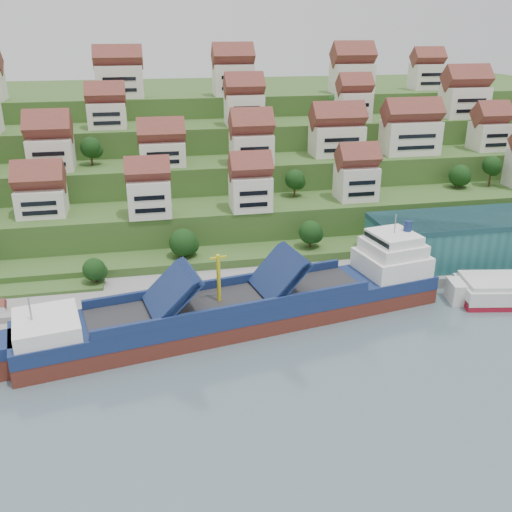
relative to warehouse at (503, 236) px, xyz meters
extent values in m
plane|color=slate|center=(-52.00, -17.00, -7.20)|extent=(300.00, 300.00, 0.00)
cube|color=gray|center=(-32.00, -2.00, -6.10)|extent=(180.00, 14.00, 2.20)
cube|color=#2D4C1E|center=(-52.00, 69.00, -5.20)|extent=(260.00, 128.00, 4.00)
cube|color=#2D4C1E|center=(-52.00, 74.00, -1.70)|extent=(260.00, 118.00, 11.00)
cube|color=#2D4C1E|center=(-52.00, 82.00, 1.80)|extent=(260.00, 102.00, 18.00)
cube|color=#2D4C1E|center=(-52.00, 90.00, 5.30)|extent=(260.00, 86.00, 25.00)
cube|color=#2D4C1E|center=(-52.00, 99.00, 8.30)|extent=(260.00, 68.00, 31.00)
cube|color=white|center=(-100.97, 23.91, 6.86)|extent=(10.56, 8.57, 6.13)
cube|color=white|center=(-77.16, 18.16, 7.96)|extent=(9.36, 7.03, 8.33)
cube|color=white|center=(-54.09, 18.60, 7.76)|extent=(9.14, 7.62, 7.92)
cube|color=white|center=(-27.08, 21.84, 7.89)|extent=(9.41, 7.73, 8.17)
cube|color=white|center=(-99.68, 38.02, 14.66)|extent=(10.39, 8.98, 7.72)
cube|color=white|center=(-73.05, 37.54, 13.78)|extent=(11.21, 7.90, 5.97)
cube|color=white|center=(-50.81, 34.37, 14.61)|extent=(10.17, 8.56, 7.61)
cube|color=white|center=(-26.26, 40.15, 14.80)|extent=(13.63, 8.36, 8.01)
cube|color=white|center=(-5.94, 38.17, 15.23)|extent=(15.10, 8.18, 8.85)
cube|color=white|center=(18.31, 38.90, 14.55)|extent=(9.13, 8.04, 7.51)
cube|color=white|center=(-86.51, 54.34, 21.17)|extent=(10.03, 7.30, 6.74)
cube|color=white|center=(-49.48, 51.72, 21.97)|extent=(10.22, 7.79, 8.33)
cube|color=white|center=(-17.62, 51.85, 21.89)|extent=(9.16, 7.14, 8.18)
cube|color=white|center=(17.50, 52.75, 22.26)|extent=(12.97, 8.47, 8.92)
cube|color=white|center=(-82.87, 70.84, 28.35)|extent=(13.36, 7.51, 9.10)
cube|color=white|center=(-49.46, 70.10, 28.32)|extent=(11.74, 8.15, 9.05)
cube|color=white|center=(-11.75, 70.33, 28.19)|extent=(12.39, 8.73, 8.77)
cube|color=white|center=(15.80, 74.81, 27.83)|extent=(9.95, 7.05, 8.05)
ellipsoid|color=#173C14|center=(-42.17, 9.11, 0.56)|extent=(5.32, 5.32, 5.32)
ellipsoid|color=#173C14|center=(-70.73, 9.29, 0.14)|extent=(6.07, 6.07, 6.07)
ellipsoid|color=#173C14|center=(3.23, 26.11, 7.15)|extent=(5.67, 5.67, 5.67)
ellipsoid|color=#173C14|center=(12.14, 26.11, 9.48)|extent=(4.95, 4.95, 4.95)
ellipsoid|color=#173C14|center=(-41.35, 26.66, 8.25)|extent=(4.91, 4.91, 4.91)
ellipsoid|color=#173C14|center=(-102.80, 42.38, 14.65)|extent=(5.28, 5.28, 5.28)
ellipsoid|color=#173C14|center=(-90.62, 40.97, 15.33)|extent=(5.16, 5.16, 5.16)
ellipsoid|color=#173C14|center=(-45.68, 56.21, 23.72)|extent=(6.03, 6.03, 6.03)
ellipsoid|color=#173C14|center=(-20.51, 58.94, 21.94)|extent=(5.42, 5.42, 5.42)
ellipsoid|color=#173C14|center=(-15.21, 56.97, 21.09)|extent=(4.52, 4.52, 4.52)
ellipsoid|color=#173C14|center=(-89.14, 2.00, -1.51)|extent=(4.57, 4.57, 4.57)
cube|color=#235E5F|center=(0.00, 0.00, 0.00)|extent=(60.00, 15.00, 10.00)
cylinder|color=gray|center=(-34.00, -7.00, -1.00)|extent=(0.16, 0.16, 8.00)
cube|color=maroon|center=(-33.40, -7.00, 2.60)|extent=(1.20, 0.05, 0.80)
cube|color=white|center=(-106.00, -5.50, -5.10)|extent=(2.40, 2.20, 2.20)
cube|color=#58241B|center=(-62.58, -16.01, -6.20)|extent=(78.62, 25.90, 4.98)
cube|color=navy|center=(-62.58, -16.01, -2.91)|extent=(78.64, 26.01, 2.59)
cube|color=white|center=(-94.93, -21.99, -0.42)|extent=(11.87, 12.99, 2.59)
cube|color=#262628|center=(-64.54, -16.38, -1.62)|extent=(50.85, 19.06, 0.30)
cube|color=navy|center=(-75.32, -18.37, 1.77)|extent=(9.34, 12.18, 6.89)
cube|color=navy|center=(-55.72, -14.74, 1.77)|extent=(8.97, 12.11, 7.28)
cylinder|color=yellow|center=(-66.50, -16.74, 2.77)|extent=(0.81, 0.81, 8.97)
cube|color=white|center=(-31.22, -10.21, 0.28)|extent=(13.83, 13.35, 3.99)
cube|color=white|center=(-31.22, -10.21, 3.46)|extent=(11.65, 11.81, 2.49)
cube|color=white|center=(-31.22, -10.21, 5.56)|extent=(9.47, 10.27, 1.79)
cylinder|color=navy|center=(-28.28, -9.67, 7.45)|extent=(1.86, 1.86, 2.19)
camera|label=1|loc=(-77.87, -106.69, 43.87)|focal=40.00mm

